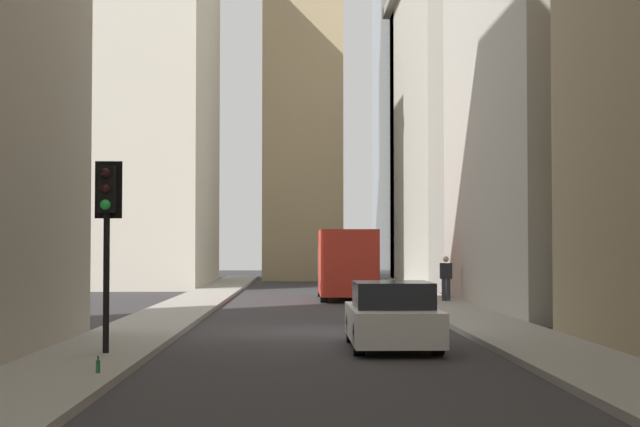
{
  "coord_description": "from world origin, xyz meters",
  "views": [
    {
      "loc": [
        -24.98,
        0.58,
        2.13
      ],
      "look_at": [
        10.28,
        -0.2,
        3.37
      ],
      "focal_mm": 54.9,
      "sensor_mm": 36.0,
      "label": 1
    }
  ],
  "objects_px": {
    "delivery_truck": "(346,264)",
    "traffic_light_foreground": "(107,212)",
    "discarded_bottle": "(98,366)",
    "sedan_white": "(392,317)",
    "pedestrian": "(446,276)"
  },
  "relations": [
    {
      "from": "sedan_white",
      "to": "delivery_truck",
      "type": "bearing_deg",
      "value": -0.0
    },
    {
      "from": "delivery_truck",
      "to": "discarded_bottle",
      "type": "bearing_deg",
      "value": 168.16
    },
    {
      "from": "sedan_white",
      "to": "pedestrian",
      "type": "height_order",
      "value": "pedestrian"
    },
    {
      "from": "delivery_truck",
      "to": "traffic_light_foreground",
      "type": "height_order",
      "value": "traffic_light_foreground"
    },
    {
      "from": "delivery_truck",
      "to": "traffic_light_foreground",
      "type": "distance_m",
      "value": 22.46
    },
    {
      "from": "discarded_bottle",
      "to": "pedestrian",
      "type": "bearing_deg",
      "value": -22.62
    },
    {
      "from": "discarded_bottle",
      "to": "sedan_white",
      "type": "bearing_deg",
      "value": -46.08
    },
    {
      "from": "pedestrian",
      "to": "discarded_bottle",
      "type": "bearing_deg",
      "value": 157.38
    },
    {
      "from": "delivery_truck",
      "to": "pedestrian",
      "type": "bearing_deg",
      "value": -135.78
    },
    {
      "from": "traffic_light_foreground",
      "to": "pedestrian",
      "type": "distance_m",
      "value": 20.32
    },
    {
      "from": "pedestrian",
      "to": "discarded_bottle",
      "type": "height_order",
      "value": "pedestrian"
    },
    {
      "from": "delivery_truck",
      "to": "sedan_white",
      "type": "relative_size",
      "value": 1.5
    },
    {
      "from": "delivery_truck",
      "to": "sedan_white",
      "type": "height_order",
      "value": "delivery_truck"
    },
    {
      "from": "sedan_white",
      "to": "pedestrian",
      "type": "xyz_separation_m",
      "value": [
        16.01,
        -3.58,
        0.39
      ]
    },
    {
      "from": "delivery_truck",
      "to": "discarded_bottle",
      "type": "distance_m",
      "value": 25.23
    }
  ]
}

